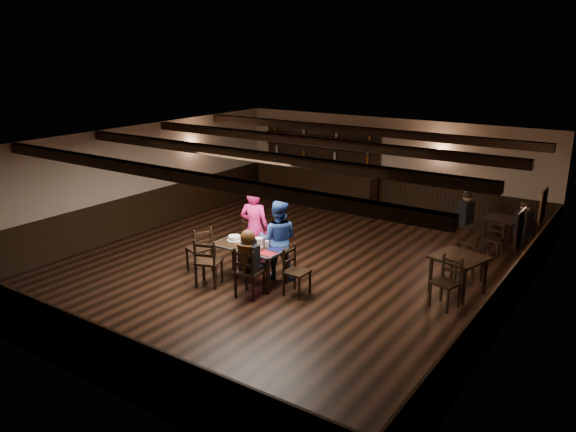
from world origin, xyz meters
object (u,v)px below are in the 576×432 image
Objects in this scene: dining_table at (250,250)px; bar_counter at (317,181)px; man_blue at (278,239)px; cake at (234,238)px; chair_near_right at (247,269)px; chair_near_left at (207,259)px; woman_pink at (254,228)px.

bar_counter reaches higher than dining_table.
cake is at bearing 0.46° from man_blue.
bar_counter is (-2.30, 6.25, 0.15)m from chair_near_right.
chair_near_left is 3.26× the size of cake.
chair_near_right is 6.66m from bar_counter.
chair_near_left reaches higher than cake.
woman_pink is 0.43× the size of bar_counter.
chair_near_right reaches higher than dining_table.
chair_near_left is 1.00× the size of chair_near_right.
woman_pink is at bearing 86.37° from cake.
bar_counter reaches higher than chair_near_left.
woman_pink is at bearing 86.32° from chair_near_left.
cake is at bearing 71.16° from woman_pink.
man_blue is at bearing 147.96° from woman_pink.
dining_table is 0.86× the size of woman_pink.
chair_near_left reaches higher than chair_near_right.
chair_near_right is at bearing 107.24° from woman_pink.
woman_pink reaches higher than dining_table.
bar_counter is at bearing 110.17° from chair_near_right.
man_blue is 5.58m from bar_counter.
woman_pink is (0.09, 1.41, 0.28)m from chair_near_left.
chair_near_left is 0.25× the size of bar_counter.
dining_table is 0.80m from chair_near_right.
woman_pink is at bearing -73.71° from bar_counter.
chair_near_left is 0.82m from cake.
dining_table is 0.90× the size of man_blue.
dining_table is 0.87m from chair_near_left.
dining_table is 5.90m from bar_counter.
bar_counter is (-1.39, 5.50, -0.07)m from cake.
chair_near_left is at bearing -177.50° from chair_near_right.
cake is (-0.46, 0.09, 0.13)m from dining_table.
chair_near_right is 3.25× the size of cake.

